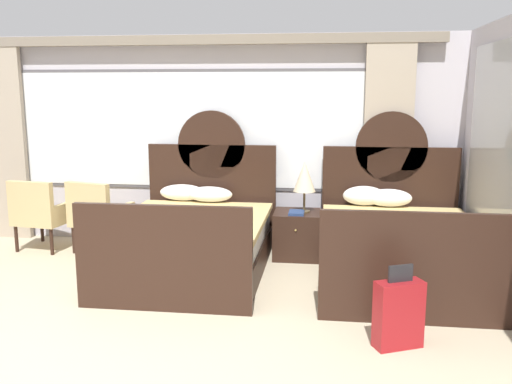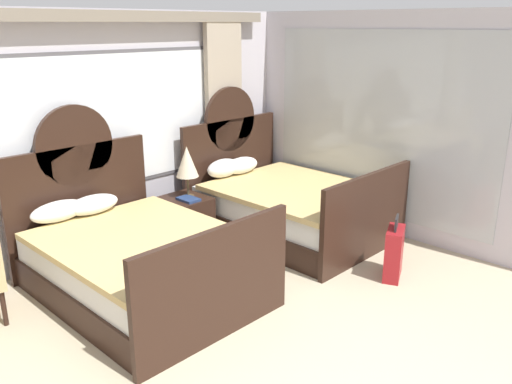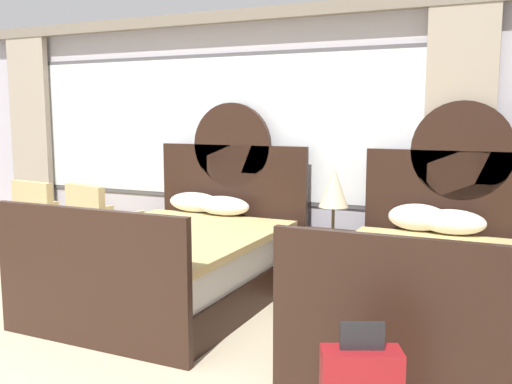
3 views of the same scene
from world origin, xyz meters
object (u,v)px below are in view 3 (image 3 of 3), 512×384
Objects in this scene: bed_near_mirror at (442,292)px; bed_near_window at (178,259)px; nightstand_between_beds at (324,264)px; book_on_nightstand at (320,235)px; table_lamp_on_nightstand at (334,188)px; armchair_by_window_left at (100,222)px; armchair_by_window_centre at (47,217)px.

bed_near_window is at bearing -179.98° from bed_near_mirror.
nightstand_between_beds is 0.32m from book_on_nightstand.
bed_near_window is 1.32m from nightstand_between_beds.
bed_near_window is at bearing -148.08° from nightstand_between_beds.
armchair_by_window_left is (-2.56, -0.10, -0.50)m from table_lamp_on_nightstand.
bed_near_mirror is 3.91× the size of nightstand_between_beds.
table_lamp_on_nightstand is 3.35m from armchair_by_window_centre.
armchair_by_window_left reaches higher than nightstand_between_beds.
book_on_nightstand is at bearing -128.79° from table_lamp_on_nightstand.
book_on_nightstand is 3.23m from armchair_by_window_centre.
armchair_by_window_centre is at bearing 172.32° from bed_near_mirror.
bed_near_window is 3.65× the size of table_lamp_on_nightstand.
nightstand_between_beds is 0.64× the size of armchair_by_window_left.
book_on_nightstand is at bearing -0.03° from armchair_by_window_left.
table_lamp_on_nightstand is 0.43m from book_on_nightstand.
nightstand_between_beds is 0.64× the size of armchair_by_window_centre.
bed_near_mirror is at bearing -7.68° from armchair_by_window_centre.
nightstand_between_beds is (1.12, 0.70, -0.09)m from bed_near_window.
nightstand_between_beds is (-1.11, 0.70, -0.09)m from bed_near_mirror.
bed_near_window reaches higher than table_lamp_on_nightstand.
armchair_by_window_centre is at bearing -179.84° from armchair_by_window_left.
bed_near_mirror reaches higher than nightstand_between_beds.
bed_near_window is 1.28m from book_on_nightstand.
armchair_by_window_centre is (-3.31, -0.11, -0.50)m from table_lamp_on_nightstand.
bed_near_window is 1.52m from table_lamp_on_nightstand.
armchair_by_window_centre is (-3.23, -0.11, 0.21)m from nightstand_between_beds.
bed_near_window is 2.23m from bed_near_mirror.
bed_near_mirror is at bearing -33.89° from table_lamp_on_nightstand.
armchair_by_window_centre is at bearing -179.98° from book_on_nightstand.
nightstand_between_beds is at bearing 2.53° from armchair_by_window_left.
bed_near_window reaches higher than nightstand_between_beds.
armchair_by_window_left is at bearing -177.69° from table_lamp_on_nightstand.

